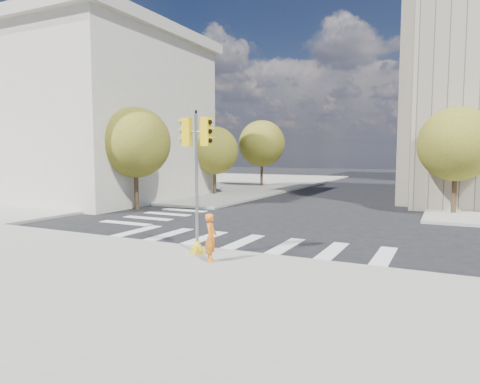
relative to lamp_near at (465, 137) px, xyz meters
name	(u,v)px	position (x,y,z in m)	size (l,w,h in m)	color
ground	(265,234)	(-8.00, -14.00, -4.58)	(160.00, 160.00, 0.00)	black
sidewalk_near	(64,318)	(-8.00, -25.00, -4.50)	(30.00, 14.00, 0.15)	gray
sidewalk_far_left	(195,182)	(-28.00, 12.00, -4.50)	(28.00, 40.00, 0.15)	gray
classical_building	(74,117)	(-28.00, -6.00, 1.86)	(19.00, 15.00, 12.70)	beige
tree_lw_near	(135,143)	(-18.50, -10.00, -0.38)	(4.40, 4.40, 6.41)	#382616
tree_lw_mid	(214,151)	(-18.50, 0.00, -0.82)	(4.00, 4.00, 5.77)	#382616
tree_lw_far	(262,144)	(-18.50, 10.00, -0.04)	(4.80, 4.80, 6.95)	#382616
tree_re_near	(456,144)	(-0.50, -4.00, -0.53)	(4.20, 4.20, 6.16)	#382616
tree_re_mid	(455,143)	(-0.50, 8.00, -0.23)	(4.60, 4.60, 6.66)	#382616
tree_re_far	(454,150)	(-0.50, 20.00, -0.71)	(4.00, 4.00, 5.88)	#382616
lamp_near	(465,137)	(0.00, 0.00, 0.00)	(0.35, 0.18, 8.11)	black
lamp_far	(460,142)	(0.00, 14.00, 0.00)	(0.35, 0.18, 8.11)	black
traffic_signal	(197,193)	(-8.44, -18.95, -2.37)	(1.07, 0.56, 4.83)	yellow
photographer	(211,238)	(-7.42, -19.77, -3.66)	(0.56, 0.37, 1.53)	orange
planter_wall	(77,202)	(-22.33, -11.26, -4.18)	(6.00, 0.40, 0.50)	beige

